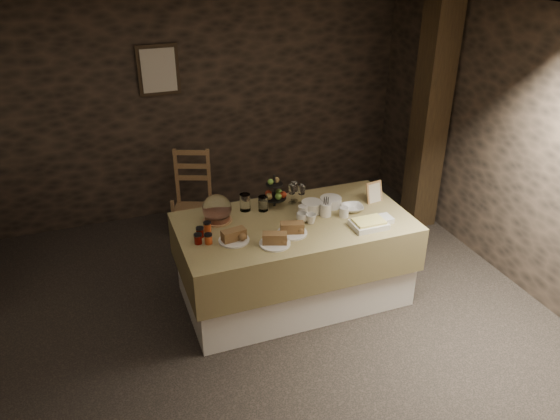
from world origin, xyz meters
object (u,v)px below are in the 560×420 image
object	(u,v)px
buffet_table	(294,254)
chair	(190,195)
timber_column	(430,116)
fruit_stand	(275,194)

from	to	relation	value
buffet_table	chair	size ratio (longest dim) A/B	2.87
chair	buffet_table	bearing A→B (deg)	-48.38
timber_column	chair	bearing A→B (deg)	162.75
chair	timber_column	xyz separation A→B (m)	(2.55, -0.79, 0.89)
buffet_table	fruit_stand	distance (m)	0.58
fruit_stand	chair	bearing A→B (deg)	112.43
buffet_table	timber_column	size ratio (longest dim) A/B	0.80
timber_column	buffet_table	bearing A→B (deg)	-155.65
timber_column	fruit_stand	world-z (taller)	timber_column
chair	fruit_stand	xyz separation A→B (m)	(0.55, -1.33, 0.53)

